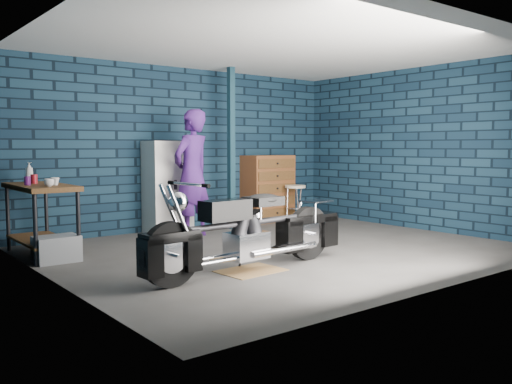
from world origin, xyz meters
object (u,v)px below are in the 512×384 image
at_px(tool_chest, 268,189).
at_px(shop_stool, 295,204).
at_px(workbench, 41,220).
at_px(locker, 168,187).
at_px(motorcycle, 251,225).
at_px(person, 192,173).
at_px(storage_bin, 57,249).

height_order(tool_chest, shop_stool, tool_chest).
relative_size(workbench, locker, 0.95).
bearing_deg(shop_stool, workbench, -177.30).
xyz_separation_m(motorcycle, locker, (0.61, 2.98, 0.22)).
height_order(workbench, shop_stool, workbench).
bearing_deg(shop_stool, person, -176.46).
bearing_deg(person, shop_stool, 164.69).
height_order(workbench, tool_chest, tool_chest).
height_order(workbench, locker, locker).
distance_m(workbench, motorcycle, 2.80).
relative_size(person, storage_bin, 3.85).
distance_m(storage_bin, shop_stool, 4.57).
distance_m(person, storage_bin, 2.46).
distance_m(storage_bin, tool_chest, 4.43).
bearing_deg(person, tool_chest, 177.60).
bearing_deg(workbench, shop_stool, 2.70).
xyz_separation_m(storage_bin, shop_stool, (4.51, 0.71, 0.19)).
height_order(person, tool_chest, person).
relative_size(tool_chest, shop_stool, 1.78).
distance_m(motorcycle, tool_chest, 4.02).
xyz_separation_m(workbench, person, (2.27, 0.07, 0.52)).
bearing_deg(locker, person, -80.99).
height_order(motorcycle, storage_bin, motorcycle).
xyz_separation_m(storage_bin, locker, (2.16, 1.16, 0.58)).
xyz_separation_m(tool_chest, shop_stool, (0.26, -0.45, -0.27)).
xyz_separation_m(workbench, motorcycle, (1.57, -2.32, 0.06)).
distance_m(motorcycle, person, 2.54).
xyz_separation_m(locker, tool_chest, (2.09, 0.00, -0.12)).
distance_m(motorcycle, storage_bin, 2.42).
distance_m(workbench, person, 2.33).
relative_size(workbench, shop_stool, 2.04).
relative_size(workbench, person, 0.72).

